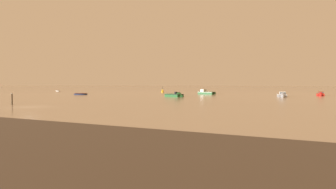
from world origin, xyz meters
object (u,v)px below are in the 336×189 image
at_px(motorboat_moored_0, 204,93).
at_px(rowboat_moored_1, 81,94).
at_px(rowboat_moored_3, 58,91).
at_px(motorboat_moored_1, 176,96).
at_px(motorboat_moored_2, 321,95).
at_px(motorboat_moored_5, 282,96).
at_px(channel_buoy, 163,91).
at_px(mooring_post_near, 12,99).

relative_size(motorboat_moored_0, rowboat_moored_1, 1.43).
xyz_separation_m(rowboat_moored_1, rowboat_moored_3, (-33.50, 23.27, -0.03)).
relative_size(motorboat_moored_1, motorboat_moored_2, 1.26).
bearing_deg(rowboat_moored_3, motorboat_moored_0, -159.03).
bearing_deg(motorboat_moored_5, channel_buoy, -129.34).
relative_size(motorboat_moored_0, motorboat_moored_5, 1.16).
bearing_deg(motorboat_moored_1, rowboat_moored_1, -157.46).
xyz_separation_m(motorboat_moored_0, mooring_post_near, (-11.14, -54.88, 0.48)).
bearing_deg(motorboat_moored_1, motorboat_moored_2, 60.35).
bearing_deg(motorboat_moored_0, motorboat_moored_1, 104.96).
distance_m(motorboat_moored_2, rowboat_moored_1, 65.21).
height_order(motorboat_moored_1, motorboat_moored_2, motorboat_moored_1).
distance_m(motorboat_moored_0, motorboat_moored_2, 31.17).
relative_size(motorboat_moored_1, mooring_post_near, 3.10).
bearing_deg(motorboat_moored_5, motorboat_moored_2, 132.36).
bearing_deg(motorboat_moored_1, motorboat_moored_0, 114.76).
xyz_separation_m(motorboat_moored_1, channel_buoy, (-20.29, 32.46, 0.19)).
distance_m(motorboat_moored_1, channel_buoy, 38.28).
distance_m(channel_buoy, mooring_post_near, 67.65).
height_order(motorboat_moored_2, channel_buoy, channel_buoy).
relative_size(motorboat_moored_1, motorboat_moored_5, 1.12).
bearing_deg(motorboat_moored_5, rowboat_moored_1, -92.21).
distance_m(motorboat_moored_0, mooring_post_near, 56.00).
xyz_separation_m(motorboat_moored_2, mooring_post_near, (-42.24, -57.00, 0.55)).
height_order(motorboat_moored_2, mooring_post_near, mooring_post_near).
height_order(motorboat_moored_0, rowboat_moored_3, motorboat_moored_0).
bearing_deg(rowboat_moored_3, rowboat_moored_1, 169.77).
xyz_separation_m(channel_buoy, mooring_post_near, (9.05, -67.04, 0.36)).
distance_m(motorboat_moored_0, motorboat_moored_5, 24.75).
bearing_deg(rowboat_moored_3, motorboat_moored_2, -156.58).
bearing_deg(mooring_post_near, rowboat_moored_3, 131.91).
distance_m(motorboat_moored_2, rowboat_moored_3, 95.12).
bearing_deg(channel_buoy, motorboat_moored_0, -31.06).
bearing_deg(motorboat_moored_2, motorboat_moored_5, -39.05).
bearing_deg(rowboat_moored_3, channel_buoy, -144.90).
bearing_deg(rowboat_moored_1, motorboat_moored_2, 179.37).
height_order(channel_buoy, mooring_post_near, channel_buoy).
distance_m(motorboat_moored_2, channel_buoy, 52.26).
height_order(motorboat_moored_2, motorboat_moored_5, motorboat_moored_5).
bearing_deg(mooring_post_near, motorboat_moored_2, 53.46).
relative_size(motorboat_moored_2, motorboat_moored_5, 0.89).
bearing_deg(motorboat_moored_0, motorboat_moored_5, 171.73).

